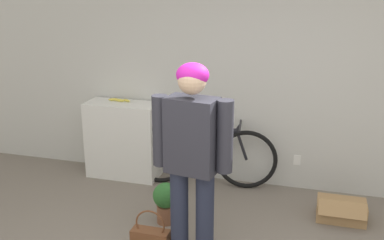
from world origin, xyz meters
The scene contains 8 objects.
wall_back centered at (0.00, 2.61, 1.30)m, with size 8.00×0.07×2.60m.
side_shelf centered at (-1.54, 2.36, 0.47)m, with size 0.88×0.39×0.94m.
person centered at (-0.24, 0.87, 1.03)m, with size 0.67×0.30×1.74m.
bicycle centered at (-0.53, 2.34, 0.38)m, with size 1.75×0.46×0.79m.
banana centered at (-1.60, 2.42, 0.96)m, with size 0.30×0.08×0.03m.
handbag centered at (-0.63, 0.88, 0.13)m, with size 0.35×0.13×0.41m.
cardboard_box centered at (1.04, 1.95, 0.10)m, with size 0.48×0.36×0.26m.
potted_plant centered at (-0.66, 1.41, 0.24)m, with size 0.26×0.26×0.43m.
Camera 1 is at (0.69, -2.41, 2.35)m, focal length 42.00 mm.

